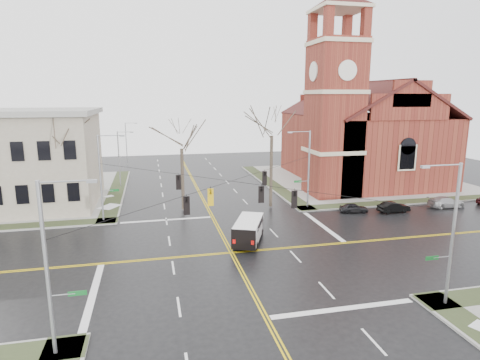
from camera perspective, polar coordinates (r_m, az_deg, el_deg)
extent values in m
plane|color=black|center=(34.49, -1.23, -10.28)|extent=(120.00, 120.00, 0.00)
cube|color=gray|center=(65.71, 16.07, 0.04)|extent=(30.00, 30.00, 0.15)
cube|color=#2F391F|center=(60.36, 4.49, -0.47)|extent=(2.00, 30.00, 0.02)
cube|color=#2F391F|center=(54.33, 23.01, -2.79)|extent=(30.00, 2.00, 0.02)
cube|color=gray|center=(60.74, -30.27, -2.08)|extent=(30.00, 30.00, 0.15)
cube|color=#2F391F|center=(57.98, -17.19, -1.49)|extent=(2.00, 30.00, 0.02)
cube|color=gold|center=(34.47, -1.43, -10.29)|extent=(0.12, 100.00, 0.01)
cube|color=gold|center=(34.51, -1.03, -10.26)|extent=(0.12, 100.00, 0.01)
cube|color=gold|center=(34.38, -1.19, -10.35)|extent=(100.00, 0.12, 0.01)
cube|color=gold|center=(34.60, -1.27, -10.20)|extent=(100.00, 0.12, 0.01)
cube|color=silver|center=(27.01, 14.48, -17.29)|extent=(9.50, 0.50, 0.01)
cube|color=silver|center=(43.81, -10.44, -5.60)|extent=(9.50, 0.50, 0.01)
cube|color=silver|center=(29.65, -20.16, -14.90)|extent=(0.50, 9.50, 0.01)
cube|color=silver|center=(42.07, 11.62, -6.39)|extent=(0.50, 9.50, 0.01)
cube|color=maroon|center=(53.73, 13.20, 8.34)|extent=(6.00, 6.00, 20.00)
cube|color=beige|center=(54.04, 13.70, 18.44)|extent=(6.30, 6.30, 0.50)
cylinder|color=silver|center=(51.00, 15.05, 14.83)|extent=(2.40, 0.15, 2.40)
cylinder|color=silver|center=(52.48, 10.41, 14.94)|extent=(0.15, 2.40, 2.40)
cube|color=maroon|center=(66.28, 16.66, 4.42)|extent=(18.00, 24.00, 10.00)
cube|color=maroon|center=(57.30, 11.36, 0.75)|extent=(2.00, 5.00, 4.40)
cube|color=gray|center=(54.20, -29.39, 2.37)|extent=(18.00, 14.00, 11.00)
cylinder|color=gray|center=(47.12, 9.75, 1.47)|extent=(0.20, 0.20, 9.00)
cylinder|color=gray|center=(47.15, 9.02, -0.17)|extent=(1.20, 0.06, 0.06)
cube|color=#105E22|center=(46.90, 8.22, -0.20)|extent=(0.90, 0.04, 0.25)
cylinder|color=gray|center=(46.10, 8.55, 6.81)|extent=(2.40, 0.08, 0.08)
cube|color=gray|center=(45.68, 7.13, 6.74)|extent=(0.50, 0.22, 0.15)
cylinder|color=gray|center=(43.94, -19.22, 0.23)|extent=(0.20, 0.20, 9.00)
cylinder|color=gray|center=(44.15, -18.33, -1.45)|extent=(1.20, 0.06, 0.06)
cube|color=#105E22|center=(44.08, -17.43, -1.41)|extent=(0.90, 0.04, 0.25)
cylinder|color=gray|center=(43.20, -18.03, 6.03)|extent=(2.40, 0.08, 0.08)
cube|color=gray|center=(43.10, -16.43, 6.05)|extent=(0.50, 0.22, 0.15)
cylinder|color=gray|center=(27.91, 28.02, -6.98)|extent=(0.20, 0.20, 9.00)
cylinder|color=gray|center=(27.97, 26.80, -9.75)|extent=(1.20, 0.06, 0.06)
cube|color=#105E22|center=(27.54, 25.65, -9.97)|extent=(0.90, 0.04, 0.25)
cylinder|color=gray|center=(26.15, 26.94, 1.89)|extent=(2.40, 0.08, 0.08)
cube|color=gray|center=(25.41, 24.84, 1.71)|extent=(0.50, 0.22, 0.15)
cylinder|color=gray|center=(22.13, -25.78, -11.53)|extent=(0.20, 0.20, 9.00)
cylinder|color=gray|center=(22.54, -23.93, -14.69)|extent=(1.20, 0.06, 0.06)
cube|color=#105E22|center=(22.41, -22.12, -14.70)|extent=(0.90, 0.04, 0.25)
cylinder|color=gray|center=(20.61, -23.62, -0.18)|extent=(2.40, 0.08, 0.08)
cube|color=gray|center=(20.42, -20.31, -0.16)|extent=(0.50, 0.22, 0.15)
cylinder|color=black|center=(32.66, -1.28, -0.16)|extent=(23.02, 23.02, 0.03)
cylinder|color=black|center=(32.66, -1.28, -0.16)|extent=(23.02, 23.02, 0.03)
imported|color=black|center=(28.44, -7.60, -3.63)|extent=(0.21, 0.26, 1.30)
imported|color=black|center=(37.56, 3.51, 0.24)|extent=(0.21, 0.26, 1.30)
imported|color=#E1AF0D|center=(30.58, -4.21, -2.46)|extent=(0.21, 0.26, 1.30)
imported|color=black|center=(36.19, -8.75, -0.32)|extent=(0.21, 0.26, 1.30)
imported|color=black|center=(30.16, 7.73, -2.74)|extent=(0.21, 0.26, 1.30)
imported|color=black|center=(31.39, 3.04, -2.07)|extent=(0.21, 0.26, 1.30)
cylinder|color=gray|center=(60.16, -16.83, 2.83)|extent=(0.16, 0.16, 8.00)
cylinder|color=gray|center=(59.64, -16.09, 6.58)|extent=(2.00, 0.07, 0.07)
cube|color=gray|center=(59.59, -15.12, 6.58)|extent=(0.45, 0.20, 0.13)
cylinder|color=gray|center=(79.95, -15.87, 5.01)|extent=(0.16, 0.16, 8.00)
cylinder|color=gray|center=(79.56, -15.30, 7.83)|extent=(2.00, 0.07, 0.07)
cube|color=gray|center=(79.53, -14.57, 7.83)|extent=(0.45, 0.20, 0.13)
cube|color=white|center=(36.40, 1.21, -7.04)|extent=(3.99, 5.73, 1.71)
cube|color=white|center=(38.56, 1.74, -6.34)|extent=(2.26, 1.64, 1.21)
cube|color=black|center=(38.73, 1.82, -5.40)|extent=(1.77, 0.84, 0.81)
cube|color=black|center=(36.42, 1.27, -6.11)|extent=(3.34, 4.16, 0.55)
cube|color=#B70C0A|center=(34.08, -0.85, -8.74)|extent=(0.25, 0.16, 0.34)
cube|color=#B70C0A|center=(33.82, 1.80, -8.91)|extent=(0.25, 0.16, 0.34)
cube|color=black|center=(36.69, 1.20, -8.34)|extent=(4.06, 5.80, 0.10)
cylinder|color=black|center=(38.47, 0.25, -7.32)|extent=(0.52, 0.77, 0.73)
cylinder|color=black|center=(38.21, 3.01, -7.47)|extent=(0.52, 0.77, 0.73)
cylinder|color=black|center=(35.21, -0.77, -9.17)|extent=(0.52, 0.77, 0.73)
cylinder|color=black|center=(34.92, 2.26, -9.36)|extent=(0.52, 0.77, 0.73)
imported|color=black|center=(47.47, 15.87, -3.83)|extent=(3.32, 1.79, 1.07)
imported|color=black|center=(48.92, 21.01, -3.62)|extent=(3.78, 1.55, 1.22)
imported|color=#99999C|center=(53.67, 27.28, -2.81)|extent=(4.43, 1.86, 1.28)
cylinder|color=#3E3327|center=(46.76, -23.45, -0.05)|extent=(0.36, 0.36, 7.99)
cylinder|color=#3E3327|center=(46.22, -8.17, 0.09)|extent=(0.36, 0.36, 7.05)
cylinder|color=#3E3327|center=(46.95, 4.45, 1.19)|extent=(0.36, 0.36, 8.39)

